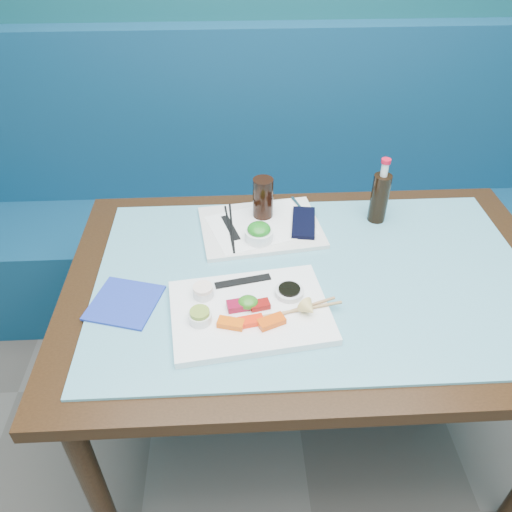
{
  "coord_description": "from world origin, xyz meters",
  "views": [
    {
      "loc": [
        -0.22,
        0.4,
        1.68
      ],
      "look_at": [
        -0.16,
        1.49,
        0.8
      ],
      "focal_mm": 35.0,
      "sensor_mm": 36.0,
      "label": 1
    }
  ],
  "objects_px": {
    "booth_bench": "(282,219)",
    "sashimi_plate": "(250,312)",
    "serving_tray": "(261,227)",
    "cola_bottle_body": "(379,198)",
    "dining_table": "(312,299)",
    "cola_glass": "(263,198)",
    "blue_napkin": "(125,303)",
    "seaweed_bowl": "(259,235)"
  },
  "relations": [
    {
      "from": "serving_tray",
      "to": "blue_napkin",
      "type": "relative_size",
      "value": 2.2
    },
    {
      "from": "dining_table",
      "to": "serving_tray",
      "type": "distance_m",
      "value": 0.29
    },
    {
      "from": "booth_bench",
      "to": "blue_napkin",
      "type": "bearing_deg",
      "value": -119.18
    },
    {
      "from": "booth_bench",
      "to": "cola_glass",
      "type": "bearing_deg",
      "value": -103.04
    },
    {
      "from": "serving_tray",
      "to": "cola_glass",
      "type": "distance_m",
      "value": 0.09
    },
    {
      "from": "booth_bench",
      "to": "dining_table",
      "type": "bearing_deg",
      "value": -90.0
    },
    {
      "from": "booth_bench",
      "to": "dining_table",
      "type": "distance_m",
      "value": 0.89
    },
    {
      "from": "dining_table",
      "to": "blue_napkin",
      "type": "distance_m",
      "value": 0.53
    },
    {
      "from": "serving_tray",
      "to": "blue_napkin",
      "type": "distance_m",
      "value": 0.49
    },
    {
      "from": "dining_table",
      "to": "serving_tray",
      "type": "height_order",
      "value": "serving_tray"
    },
    {
      "from": "sashimi_plate",
      "to": "cola_glass",
      "type": "xyz_separation_m",
      "value": [
        0.06,
        0.43,
        0.07
      ]
    },
    {
      "from": "booth_bench",
      "to": "sashimi_plate",
      "type": "xyz_separation_m",
      "value": [
        -0.19,
        -0.98,
        0.39
      ]
    },
    {
      "from": "cola_glass",
      "to": "booth_bench",
      "type": "bearing_deg",
      "value": 76.96
    },
    {
      "from": "dining_table",
      "to": "cola_glass",
      "type": "relative_size",
      "value": 10.51
    },
    {
      "from": "sashimi_plate",
      "to": "cola_bottle_body",
      "type": "relative_size",
      "value": 2.48
    },
    {
      "from": "serving_tray",
      "to": "cola_glass",
      "type": "bearing_deg",
      "value": 72.07
    },
    {
      "from": "serving_tray",
      "to": "blue_napkin",
      "type": "bearing_deg",
      "value": -147.67
    },
    {
      "from": "seaweed_bowl",
      "to": "cola_bottle_body",
      "type": "xyz_separation_m",
      "value": [
        0.39,
        0.11,
        0.05
      ]
    },
    {
      "from": "booth_bench",
      "to": "sashimi_plate",
      "type": "relative_size",
      "value": 7.51
    },
    {
      "from": "booth_bench",
      "to": "cola_bottle_body",
      "type": "xyz_separation_m",
      "value": [
        0.24,
        -0.57,
        0.46
      ]
    },
    {
      "from": "serving_tray",
      "to": "cola_bottle_body",
      "type": "distance_m",
      "value": 0.38
    },
    {
      "from": "blue_napkin",
      "to": "booth_bench",
      "type": "bearing_deg",
      "value": 60.82
    },
    {
      "from": "booth_bench",
      "to": "dining_table",
      "type": "relative_size",
      "value": 2.14
    },
    {
      "from": "dining_table",
      "to": "serving_tray",
      "type": "relative_size",
      "value": 3.79
    },
    {
      "from": "booth_bench",
      "to": "cola_glass",
      "type": "distance_m",
      "value": 0.73
    },
    {
      "from": "sashimi_plate",
      "to": "seaweed_bowl",
      "type": "bearing_deg",
      "value": 75.04
    },
    {
      "from": "sashimi_plate",
      "to": "blue_napkin",
      "type": "bearing_deg",
      "value": 162.5
    },
    {
      "from": "dining_table",
      "to": "serving_tray",
      "type": "bearing_deg",
      "value": 120.79
    },
    {
      "from": "sashimi_plate",
      "to": "cola_bottle_body",
      "type": "xyz_separation_m",
      "value": [
        0.43,
        0.41,
        0.07
      ]
    },
    {
      "from": "cola_bottle_body",
      "to": "blue_napkin",
      "type": "relative_size",
      "value": 0.96
    },
    {
      "from": "seaweed_bowl",
      "to": "cola_bottle_body",
      "type": "distance_m",
      "value": 0.4
    },
    {
      "from": "serving_tray",
      "to": "cola_glass",
      "type": "xyz_separation_m",
      "value": [
        0.01,
        0.05,
        0.07
      ]
    },
    {
      "from": "booth_bench",
      "to": "dining_table",
      "type": "xyz_separation_m",
      "value": [
        0.0,
        -0.84,
        0.29
      ]
    },
    {
      "from": "seaweed_bowl",
      "to": "blue_napkin",
      "type": "distance_m",
      "value": 0.44
    },
    {
      "from": "cola_bottle_body",
      "to": "dining_table",
      "type": "bearing_deg",
      "value": -131.79
    },
    {
      "from": "booth_bench",
      "to": "serving_tray",
      "type": "distance_m",
      "value": 0.74
    },
    {
      "from": "booth_bench",
      "to": "sashimi_plate",
      "type": "distance_m",
      "value": 1.08
    },
    {
      "from": "sashimi_plate",
      "to": "cola_glass",
      "type": "height_order",
      "value": "cola_glass"
    },
    {
      "from": "dining_table",
      "to": "seaweed_bowl",
      "type": "relative_size",
      "value": 16.43
    },
    {
      "from": "dining_table",
      "to": "cola_glass",
      "type": "distance_m",
      "value": 0.36
    },
    {
      "from": "seaweed_bowl",
      "to": "serving_tray",
      "type": "bearing_deg",
      "value": 82.41
    },
    {
      "from": "dining_table",
      "to": "seaweed_bowl",
      "type": "bearing_deg",
      "value": 133.39
    }
  ]
}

